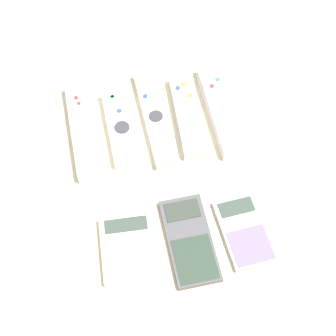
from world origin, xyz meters
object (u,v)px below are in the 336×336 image
(remote_3, at_px, (188,116))
(calculator_0, at_px, (129,249))
(remote_2, at_px, (155,118))
(calculator_1, at_px, (189,240))
(calculator_2, at_px, (244,231))
(remote_1, at_px, (122,127))
(remote_4, at_px, (224,109))
(remote_0, at_px, (85,130))

(remote_3, height_order, calculator_0, remote_3)
(remote_2, relative_size, remote_3, 1.18)
(calculator_1, xyz_separation_m, calculator_2, (0.09, -0.00, -0.00))
(calculator_0, bearing_deg, remote_1, 86.96)
(remote_2, bearing_deg, calculator_1, -89.11)
(remote_2, height_order, calculator_2, remote_2)
(remote_2, relative_size, calculator_0, 1.81)
(remote_2, xyz_separation_m, calculator_0, (-0.09, -0.24, -0.00))
(remote_2, bearing_deg, remote_4, -5.05)
(remote_0, relative_size, remote_2, 0.96)
(remote_0, height_order, calculator_2, remote_0)
(remote_0, height_order, remote_4, remote_0)
(remote_2, distance_m, remote_3, 0.06)
(remote_3, bearing_deg, remote_0, -178.98)
(calculator_2, bearing_deg, remote_1, 120.60)
(remote_1, relative_size, remote_3, 0.89)
(calculator_1, bearing_deg, calculator_2, -1.88)
(remote_0, distance_m, remote_3, 0.19)
(remote_2, distance_m, calculator_0, 0.25)
(remote_3, relative_size, calculator_0, 1.53)
(calculator_0, bearing_deg, calculator_1, 0.73)
(remote_0, bearing_deg, remote_1, -5.94)
(remote_1, xyz_separation_m, remote_2, (0.06, 0.01, -0.00))
(remote_0, bearing_deg, remote_4, -1.34)
(calculator_0, bearing_deg, remote_0, 102.84)
(remote_2, bearing_deg, calculator_2, -69.31)
(remote_0, xyz_separation_m, remote_1, (0.06, -0.01, -0.00))
(remote_1, distance_m, calculator_0, 0.23)
(remote_0, height_order, remote_1, remote_0)
(remote_0, bearing_deg, calculator_0, -80.74)
(remote_4, relative_size, calculator_1, 1.32)
(remote_1, relative_size, remote_2, 0.76)
(calculator_1, bearing_deg, calculator_0, 176.70)
(remote_3, distance_m, calculator_0, 0.27)
(remote_4, bearing_deg, remote_3, 179.33)
(calculator_1, distance_m, calculator_2, 0.09)
(remote_4, bearing_deg, calculator_1, -117.15)
(remote_2, xyz_separation_m, remote_4, (0.12, -0.01, 0.00))
(calculator_0, bearing_deg, remote_3, 60.78)
(remote_1, xyz_separation_m, calculator_1, (0.07, -0.23, -0.01))
(remote_3, xyz_separation_m, remote_4, (0.07, -0.00, 0.00))
(remote_1, xyz_separation_m, remote_4, (0.19, 0.00, 0.00))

